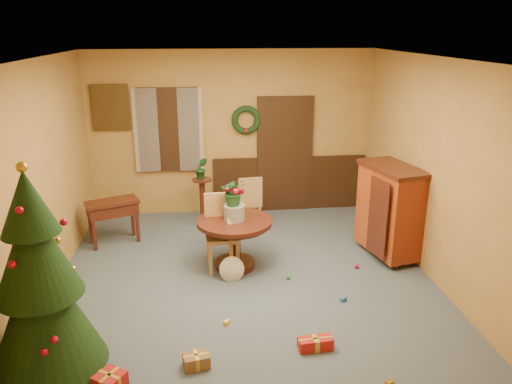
{
  "coord_description": "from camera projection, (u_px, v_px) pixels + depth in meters",
  "views": [
    {
      "loc": [
        -0.52,
        -5.97,
        3.26
      ],
      "look_at": [
        0.18,
        0.4,
        1.12
      ],
      "focal_mm": 35.0,
      "sensor_mm": 36.0,
      "label": 1
    }
  ],
  "objects": [
    {
      "name": "room_envelope",
      "position": [
        244.0,
        152.0,
        8.93
      ],
      "size": [
        5.5,
        5.5,
        5.5
      ],
      "color": "#374450",
      "rests_on": "ground"
    },
    {
      "name": "dining_table",
      "position": [
        235.0,
        234.0,
        6.95
      ],
      "size": [
        1.05,
        1.05,
        0.72
      ],
      "color": "black",
      "rests_on": "floor"
    },
    {
      "name": "urn",
      "position": [
        234.0,
        212.0,
        6.84
      ],
      "size": [
        0.29,
        0.29,
        0.21
      ],
      "primitive_type": "cylinder",
      "color": "slate",
      "rests_on": "dining_table"
    },
    {
      "name": "centerpiece_plant",
      "position": [
        234.0,
        191.0,
        6.75
      ],
      "size": [
        0.36,
        0.31,
        0.4
      ],
      "primitive_type": "imported",
      "color": "#1E4C23",
      "rests_on": "urn"
    },
    {
      "name": "chair_near",
      "position": [
        222.0,
        229.0,
        6.95
      ],
      "size": [
        0.48,
        0.48,
        1.06
      ],
      "color": "olive",
      "rests_on": "floor"
    },
    {
      "name": "chair_far",
      "position": [
        249.0,
        200.0,
        8.34
      ],
      "size": [
        0.44,
        0.44,
        0.92
      ],
      "color": "olive",
      "rests_on": "floor"
    },
    {
      "name": "guitar",
      "position": [
        232.0,
        253.0,
        6.61
      ],
      "size": [
        0.37,
        0.53,
        0.78
      ],
      "primitive_type": null,
      "rotation": [
        -0.49,
        0.0,
        0.06
      ],
      "color": "#F0E5C8",
      "rests_on": "floor"
    },
    {
      "name": "plant_stand",
      "position": [
        202.0,
        196.0,
        8.46
      ],
      "size": [
        0.32,
        0.32,
        0.82
      ],
      "color": "black",
      "rests_on": "floor"
    },
    {
      "name": "stand_plant",
      "position": [
        201.0,
        168.0,
        8.3
      ],
      "size": [
        0.21,
        0.18,
        0.38
      ],
      "primitive_type": "imported",
      "rotation": [
        0.0,
        0.0,
        0.04
      ],
      "color": "#19471E",
      "rests_on": "plant_stand"
    },
    {
      "name": "christmas_tree",
      "position": [
        40.0,
        285.0,
        4.5
      ],
      "size": [
        1.06,
        1.06,
        2.19
      ],
      "color": "#382111",
      "rests_on": "floor"
    },
    {
      "name": "writing_desk",
      "position": [
        113.0,
        211.0,
        7.74
      ],
      "size": [
        0.88,
        0.66,
        0.7
      ],
      "color": "black",
      "rests_on": "floor"
    },
    {
      "name": "sideboard",
      "position": [
        390.0,
        209.0,
        7.24
      ],
      "size": [
        0.8,
        1.18,
        1.38
      ],
      "color": "#4E0E09",
      "rests_on": "floor"
    },
    {
      "name": "gift_c",
      "position": [
        196.0,
        361.0,
        5.0
      ],
      "size": [
        0.29,
        0.22,
        0.14
      ],
      "color": "brown",
      "rests_on": "floor"
    },
    {
      "name": "gift_d",
      "position": [
        315.0,
        344.0,
        5.28
      ],
      "size": [
        0.38,
        0.18,
        0.13
      ],
      "color": "#A91916",
      "rests_on": "floor"
    },
    {
      "name": "toy_a",
      "position": [
        343.0,
        299.0,
        6.21
      ],
      "size": [
        0.09,
        0.09,
        0.05
      ],
      "primitive_type": "cube",
      "rotation": [
        0.0,
        0.0,
        0.6
      ],
      "color": "#2654A5",
      "rests_on": "floor"
    },
    {
      "name": "toy_b",
      "position": [
        288.0,
        277.0,
        6.75
      ],
      "size": [
        0.06,
        0.06,
        0.06
      ],
      "primitive_type": "sphere",
      "color": "#248436",
      "rests_on": "floor"
    },
    {
      "name": "toy_c",
      "position": [
        227.0,
        323.0,
        5.72
      ],
      "size": [
        0.09,
        0.09,
        0.05
      ],
      "primitive_type": "cube",
      "rotation": [
        0.0,
        0.0,
        0.99
      ],
      "color": "gold",
      "rests_on": "floor"
    },
    {
      "name": "toy_d",
      "position": [
        357.0,
        266.0,
        7.05
      ],
      "size": [
        0.06,
        0.06,
        0.06
      ],
      "primitive_type": "sphere",
      "color": "#BB0C2B",
      "rests_on": "floor"
    },
    {
      "name": "toy_e",
      "position": [
        389.0,
        383.0,
        4.75
      ],
      "size": [
        0.09,
        0.08,
        0.05
      ],
      "primitive_type": "cube",
      "rotation": [
        0.0,
        0.0,
        0.51
      ],
      "color": "gold",
      "rests_on": "floor"
    }
  ]
}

